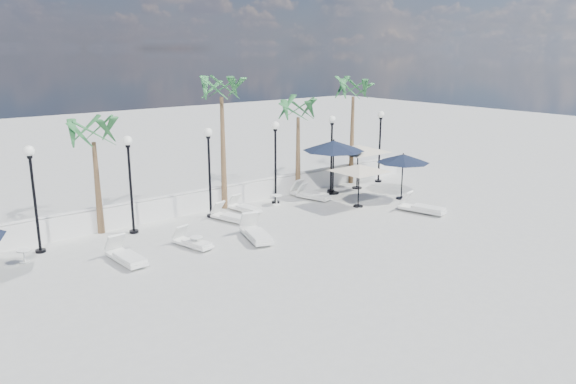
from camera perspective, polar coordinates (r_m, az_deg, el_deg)
ground at (r=19.38m, az=2.14°, el=-6.90°), size 100.00×100.00×0.00m
balustrade at (r=25.12m, az=-9.03°, el=-0.95°), size 26.00×0.30×1.01m
lamppost_1 at (r=21.24m, az=-24.49°, el=0.73°), size 0.36×0.36×3.84m
lamppost_2 at (r=22.29m, az=-15.79°, el=2.08°), size 0.36×0.36×3.84m
lamppost_3 at (r=23.81m, az=-8.03°, el=3.25°), size 0.36×0.36×3.84m
lamppost_4 at (r=25.72m, az=-1.29°, el=4.21°), size 0.36×0.36×3.84m
lamppost_5 at (r=27.94m, az=4.46°, el=4.98°), size 0.36×0.36×3.84m
lamppost_6 at (r=30.41m, az=9.33°, el=5.60°), size 0.36×0.36×3.84m
palm_1 at (r=22.46m, az=-19.17°, el=5.20°), size 2.60×2.60×4.70m
palm_2 at (r=24.75m, az=-6.77°, el=9.84°), size 2.60×2.60×6.10m
palm_3 at (r=27.36m, az=1.04°, el=7.91°), size 2.60×2.60×4.90m
palm_4 at (r=29.77m, az=6.64°, el=9.84°), size 2.60×2.60×5.70m
lounger_0 at (r=19.81m, az=-16.15°, el=-6.22°), size 0.78×2.05×0.75m
lounger_1 at (r=20.78m, az=-9.69°, el=-4.98°), size 0.92×1.79×0.64m
lounger_2 at (r=21.28m, az=-3.28°, el=-4.16°), size 1.30×2.27×0.81m
lounger_3 at (r=23.63m, az=-5.91°, el=-2.44°), size 1.03×1.88×0.67m
lounger_4 at (r=27.12m, az=2.19°, el=-0.12°), size 1.05×2.08×0.74m
lounger_5 at (r=25.36m, az=13.46°, el=-1.51°), size 1.17×2.17×0.78m
lounger_6 at (r=24.91m, az=-4.44°, el=-1.55°), size 0.83×1.76×0.63m
lounger_7 at (r=26.87m, az=2.57°, el=-0.33°), size 1.00×1.82×0.65m
side_table_0 at (r=21.05m, az=-25.24°, el=-5.78°), size 0.47×0.47×0.45m
side_table_1 at (r=20.60m, az=-9.29°, el=-4.98°), size 0.46×0.46×0.45m
side_table_2 at (r=25.87m, az=-1.17°, el=-0.73°), size 0.50×0.50×0.49m
parasol_navy_mid at (r=27.63m, az=4.66°, el=4.68°), size 3.05×3.05×2.73m
parasol_navy_right at (r=27.16m, az=11.62°, el=3.34°), size 2.50×2.50×2.24m
parasol_cream_sq_a at (r=28.85m, az=7.15°, el=4.75°), size 4.98×4.98×2.44m
parasol_cream_sq_b at (r=25.45m, az=7.26°, el=2.77°), size 4.24×4.24×2.13m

